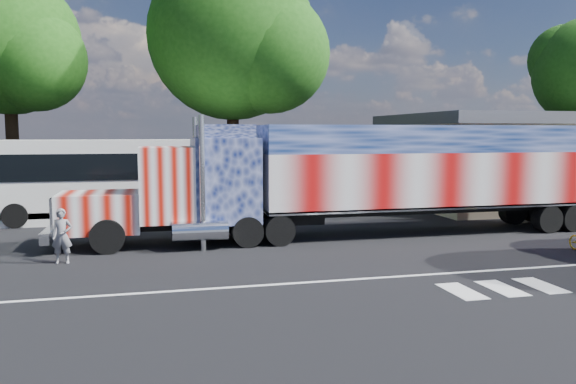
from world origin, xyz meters
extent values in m
plane|color=black|center=(0.00, 0.00, 0.00)|extent=(100.00, 100.00, 0.00)
cube|color=silver|center=(0.00, -3.00, 0.01)|extent=(30.00, 0.15, 0.01)
cube|color=silver|center=(2.80, -4.80, 0.01)|extent=(0.70, 1.60, 0.01)
cube|color=silver|center=(4.00, -4.80, 0.01)|extent=(0.70, 1.60, 0.01)
cube|color=silver|center=(5.20, -4.80, 0.01)|extent=(0.70, 1.60, 0.01)
cube|color=black|center=(-3.43, 3.45, 0.76)|extent=(9.76, 1.08, 0.33)
cube|color=#DA8079|center=(-6.90, 3.45, 1.30)|extent=(2.82, 2.39, 1.41)
cube|color=silver|center=(-8.37, 3.45, 1.30)|extent=(0.13, 2.06, 1.26)
cube|color=silver|center=(-8.59, 3.45, 0.60)|extent=(0.33, 2.71, 0.39)
cube|color=#DA8079|center=(-4.52, 3.45, 2.28)|extent=(1.95, 2.71, 2.71)
cube|color=black|center=(-5.44, 3.45, 2.77)|extent=(0.07, 2.28, 0.98)
cube|color=#4B568B|center=(-2.35, 3.45, 2.39)|extent=(2.39, 2.71, 3.15)
cube|color=#4B568B|center=(-2.35, 3.45, 4.18)|extent=(1.95, 2.60, 0.54)
cylinder|color=silver|center=(-3.32, 4.88, 2.39)|extent=(0.22, 0.22, 4.77)
cylinder|color=silver|center=(-3.32, 2.02, 2.39)|extent=(0.22, 0.22, 4.77)
cylinder|color=silver|center=(-3.43, 4.86, 0.71)|extent=(1.95, 0.72, 0.72)
cylinder|color=silver|center=(-3.43, 2.04, 0.71)|extent=(1.95, 0.72, 0.72)
cylinder|color=black|center=(-6.58, 2.26, 0.60)|extent=(1.19, 0.38, 1.19)
cylinder|color=black|center=(-6.58, 4.64, 0.60)|extent=(1.19, 0.38, 1.19)
cylinder|color=black|center=(-1.70, 2.31, 0.56)|extent=(1.13, 0.60, 1.13)
cylinder|color=black|center=(-1.70, 4.59, 0.56)|extent=(1.13, 0.60, 1.13)
cylinder|color=black|center=(-0.50, 2.31, 0.56)|extent=(1.13, 0.60, 1.13)
cylinder|color=black|center=(-0.50, 4.59, 0.56)|extent=(1.13, 0.60, 1.13)
cube|color=black|center=(6.33, 3.45, 1.03)|extent=(14.10, 1.19, 0.33)
cube|color=#DB7A7A|center=(6.33, 3.45, 2.28)|extent=(14.54, 2.82, 2.17)
cube|color=#465A97|center=(6.33, 3.45, 3.91)|extent=(14.54, 2.82, 1.08)
cube|color=silver|center=(6.33, 3.45, 1.19)|extent=(14.54, 2.82, 0.13)
cylinder|color=black|center=(11.00, 2.31, 0.56)|extent=(1.13, 0.60, 1.13)
cylinder|color=black|center=(11.00, 4.59, 0.56)|extent=(1.13, 0.60, 1.13)
cylinder|color=black|center=(12.19, 2.31, 0.56)|extent=(1.13, 0.60, 1.13)
cylinder|color=black|center=(12.19, 4.59, 0.56)|extent=(1.13, 0.60, 1.13)
cube|color=white|center=(-5.99, 10.09, 1.91)|extent=(13.11, 2.84, 3.82)
cube|color=black|center=(-5.99, 10.09, 2.62)|extent=(12.67, 2.91, 1.20)
cube|color=black|center=(-5.99, 10.09, 0.49)|extent=(13.11, 2.84, 0.27)
cylinder|color=black|center=(-10.91, 8.72, 0.55)|extent=(1.09, 0.33, 1.09)
cylinder|color=black|center=(-10.91, 11.45, 0.55)|extent=(1.09, 0.33, 1.09)
cylinder|color=black|center=(-2.71, 8.72, 0.55)|extent=(1.09, 0.33, 1.09)
cylinder|color=black|center=(-2.71, 11.45, 0.55)|extent=(1.09, 0.33, 1.09)
cylinder|color=black|center=(-1.73, 8.72, 0.55)|extent=(1.09, 0.33, 1.09)
cylinder|color=black|center=(-1.73, 11.45, 0.55)|extent=(1.09, 0.33, 1.09)
cube|color=#1E5926|center=(12.00, 5.96, 2.40)|extent=(1.60, 0.08, 1.20)
imported|color=slate|center=(-7.87, 1.10, 0.88)|extent=(0.68, 0.48, 1.77)
sphere|color=#205514|center=(24.78, 18.49, 9.54)|extent=(5.12, 5.12, 5.12)
cylinder|color=black|center=(-0.36, 15.19, 3.88)|extent=(0.70, 0.70, 7.76)
sphere|color=#205514|center=(-0.36, 15.19, 9.70)|extent=(9.63, 9.63, 9.63)
sphere|color=#205514|center=(1.57, 13.75, 8.59)|extent=(6.74, 6.74, 6.74)
sphere|color=#205514|center=(-1.80, 16.64, 10.81)|extent=(6.26, 6.26, 6.26)
cylinder|color=black|center=(-12.76, 17.37, 3.67)|extent=(0.70, 0.70, 7.34)
sphere|color=#205514|center=(-12.76, 17.37, 9.17)|extent=(8.00, 8.00, 8.00)
sphere|color=#205514|center=(-11.16, 16.17, 8.12)|extent=(5.60, 5.60, 5.60)
camera|label=1|loc=(-5.03, -17.69, 4.14)|focal=35.00mm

